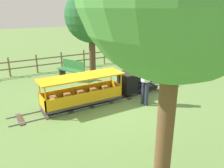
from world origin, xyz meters
TOP-DOWN VIEW (x-y plane):
  - ground_plane at (0.00, 0.00)m, footprint 60.00×60.00m
  - track at (0.00, -0.09)m, footprint 0.76×6.40m
  - locomotive at (0.00, 1.11)m, footprint 0.72×1.45m
  - passenger_car at (0.00, -0.99)m, footprint 0.82×2.70m
  - conductor_person at (0.93, 0.80)m, footprint 0.30×0.30m
  - park_bench at (-2.91, -0.24)m, footprint 1.35×0.87m
  - oak_tree_near at (-3.07, 0.88)m, footprint 2.35×2.35m
  - fence_section at (-4.67, -0.09)m, footprint 0.08×7.48m

SIDE VIEW (x-z plane):
  - ground_plane at x=0.00m, z-range 0.00..0.00m
  - track at x=0.00m, z-range 0.00..0.04m
  - park_bench at x=-2.91m, z-range 0.01..0.83m
  - passenger_car at x=0.00m, z-range -0.07..0.90m
  - locomotive at x=0.00m, z-range -0.01..0.98m
  - fence_section at x=-4.67m, z-range 0.03..0.93m
  - conductor_person at x=0.93m, z-range 0.15..1.77m
  - oak_tree_near at x=-3.07m, z-range 0.73..4.58m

